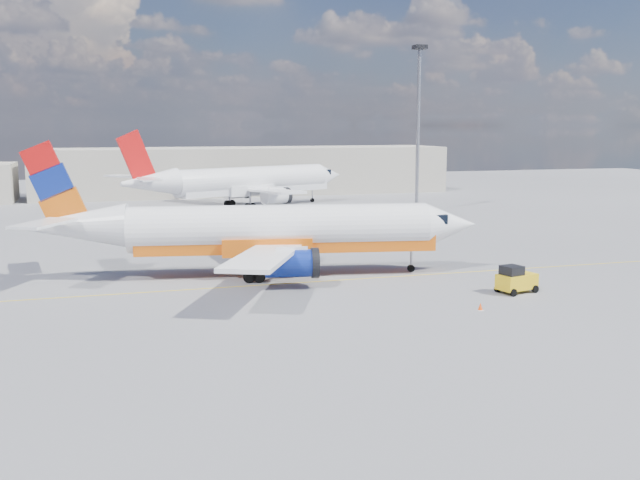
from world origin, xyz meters
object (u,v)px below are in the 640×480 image
object	(u,v)px
second_jet	(246,182)
gse_tug	(516,280)
main_jet	(266,231)
traffic_cone	(480,307)

from	to	relation	value
second_jet	gse_tug	size ratio (longest dim) A/B	11.88
main_jet	second_jet	bearing A→B (deg)	91.01
gse_tug	main_jet	bearing A→B (deg)	131.36
main_jet	gse_tug	xyz separation A→B (m)	(15.82, -10.74, -2.65)
gse_tug	traffic_cone	bearing A→B (deg)	-156.78
main_jet	gse_tug	bearing A→B (deg)	-24.71
traffic_cone	gse_tug	bearing A→B (deg)	37.68
second_jet	traffic_cone	xyz separation A→B (m)	(4.03, -61.37, -3.52)
second_jet	gse_tug	distance (m)	58.38
traffic_cone	main_jet	bearing A→B (deg)	127.23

